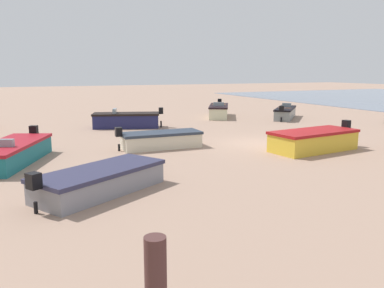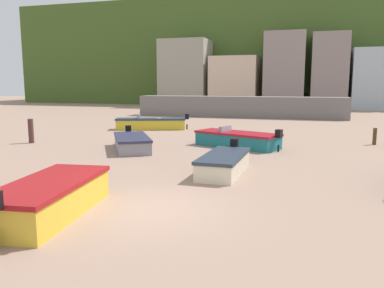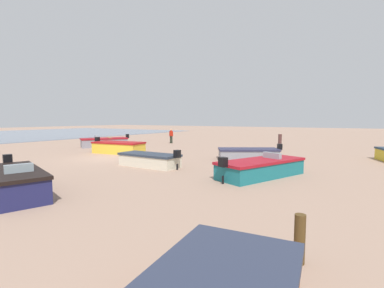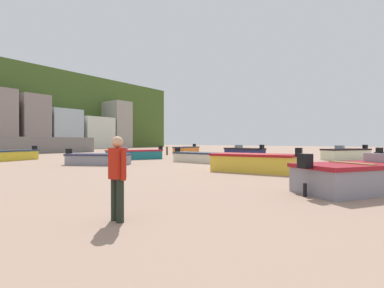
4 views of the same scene
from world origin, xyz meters
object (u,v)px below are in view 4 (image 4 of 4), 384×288
Objects in this scene: boat_teal_3 at (134,154)px; boat_yellow_8 at (5,156)px; boat_cream_0 at (346,154)px; beach_walker_distant at (117,171)px; boat_navy_1 at (244,153)px; boat_cream_4 at (197,157)px; boat_orange_5 at (186,150)px; boat_yellow_6 at (253,163)px; boat_grey_2 at (364,177)px; mooring_post_mid_beach at (167,151)px; boat_grey_7 at (99,159)px.

boat_teal_3 is 0.91× the size of boat_yellow_8.
beach_walker_distant is at bearing 118.20° from boat_cream_0.
boat_navy_1 is 7.02m from boat_cream_4.
boat_yellow_6 is at bearing 133.26° from boat_orange_5.
boat_cream_0 reaches higher than boat_orange_5.
boat_cream_0 is 1.14× the size of boat_cream_4.
boat_yellow_8 is at bearing -144.16° from boat_grey_2.
boat_grey_2 is 1.20× the size of boat_orange_5.
boat_yellow_8 is 3.33× the size of beach_walker_distant.
boat_cream_4 is at bearing -163.23° from boat_navy_1.
beach_walker_distant reaches higher than boat_teal_3.
mooring_post_mid_beach is (12.99, 20.25, 0.03)m from boat_grey_2.
boat_grey_7 reaches higher than mooring_post_mid_beach.
boat_grey_2 is 23.70m from boat_yellow_8.
boat_grey_2 is at bearing -122.47° from boat_navy_1.
boat_grey_2 is at bearing 129.51° from boat_cream_0.
boat_cream_4 is 1.04× the size of boat_orange_5.
boat_grey_7 is 13.44m from mooring_post_mid_beach.
boat_cream_0 is at bearing 141.39° from boat_cream_4.
boat_grey_7 is (-2.28, 9.88, -0.09)m from boat_yellow_6.
boat_cream_0 reaches higher than boat_teal_3.
boat_teal_3 is 1.28× the size of boat_orange_5.
boat_cream_4 reaches higher than mooring_post_mid_beach.
boat_grey_7 is (-12.66, 4.08, -0.11)m from boat_navy_1.
boat_teal_3 is 5.19× the size of mooring_post_mid_beach.
beach_walker_distant is at bearing 161.14° from boat_teal_3.
boat_cream_0 is at bearing -16.30° from boat_yellow_6.
boat_yellow_6 reaches higher than boat_grey_7.
boat_teal_3 is at bearing 175.07° from boat_grey_7.
boat_orange_5 is 2.35× the size of beach_walker_distant.
boat_yellow_8 is (-15.17, 12.82, -0.05)m from boat_navy_1.
boat_cream_4 is 6.90m from boat_yellow_6.
boat_teal_3 is (-7.57, 6.49, -0.06)m from boat_navy_1.
boat_orange_5 is at bearing 167.60° from boat_grey_7.
beach_walker_distant is at bearing 27.68° from boat_grey_7.
boat_teal_3 is 1.23× the size of boat_cream_4.
boat_orange_5 reaches higher than mooring_post_mid_beach.
boat_teal_3 is at bearing -167.02° from boat_grey_2.
boat_teal_3 is (5.76, 17.31, -0.03)m from boat_grey_2.
boat_orange_5 is 0.86× the size of boat_yellow_6.
beach_walker_distant is at bearing -140.91° from boat_navy_1.
beach_walker_distant is (-22.50, -16.50, 0.49)m from boat_orange_5.
beach_walker_distant is (-19.88, -7.48, 0.48)m from boat_navy_1.
boat_yellow_6 is at bearing -170.35° from boat_teal_3.
boat_teal_3 is 1.16× the size of boat_grey_7.
boat_teal_3 is (-10.29, 14.46, -0.06)m from boat_cream_0.
boat_teal_3 is 3.02× the size of beach_walker_distant.
boat_grey_7 is at bearing -156.49° from mooring_post_mid_beach.
boat_yellow_8 is at bearing 70.16° from boat_cream_0.
boat_grey_2 is at bearing 165.44° from boat_yellow_8.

